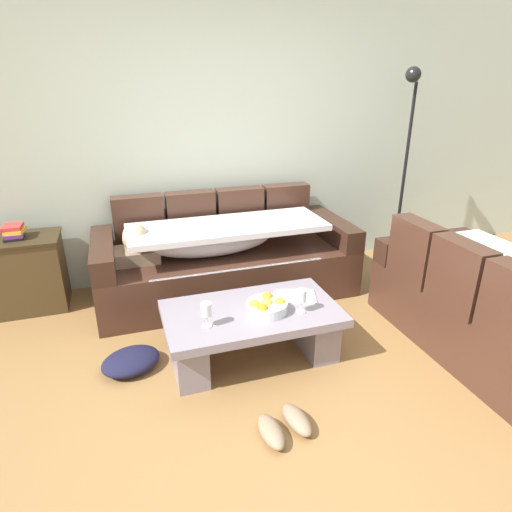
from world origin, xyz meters
The scene contains 14 objects.
ground_plane centered at (0.00, 0.00, 0.00)m, with size 14.00×14.00×0.00m, color olive.
back_wall centered at (0.00, 2.15, 1.35)m, with size 9.00×0.10×2.70m, color #B6C4B1.
couch_along_wall centered at (-0.13, 1.62, 0.33)m, with size 2.27×0.92×0.88m.
couch_near_window centered at (1.46, 0.11, 0.33)m, with size 0.92×1.75×0.88m.
coffee_table centered at (-0.19, 0.57, 0.24)m, with size 1.20×0.68×0.38m.
fruit_bowl centered at (-0.10, 0.51, 0.42)m, with size 0.28×0.28×0.10m.
wine_glass_near_left centered at (-0.53, 0.45, 0.50)m, with size 0.07×0.07×0.17m.
wine_glass_near_right centered at (0.12, 0.44, 0.50)m, with size 0.07×0.07×0.17m.
open_magazine centered at (0.17, 0.64, 0.39)m, with size 0.28×0.21×0.01m, color white.
side_cabinet centered at (-1.84, 1.85, 0.32)m, with size 0.72×0.44×0.64m.
book_stack_on_cabinet centered at (-1.81, 1.85, 0.70)m, with size 0.17×0.20×0.11m.
floor_lamp centered at (1.78, 1.75, 1.12)m, with size 0.33×0.31×1.95m.
pair_of_shoes centered at (-0.24, -0.18, 0.04)m, with size 0.31×0.32×0.09m.
crumpled_garment centered at (-1.02, 0.69, 0.06)m, with size 0.40×0.32×0.12m, color #191933.
Camera 1 is at (-0.97, -1.92, 1.85)m, focal length 30.38 mm.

